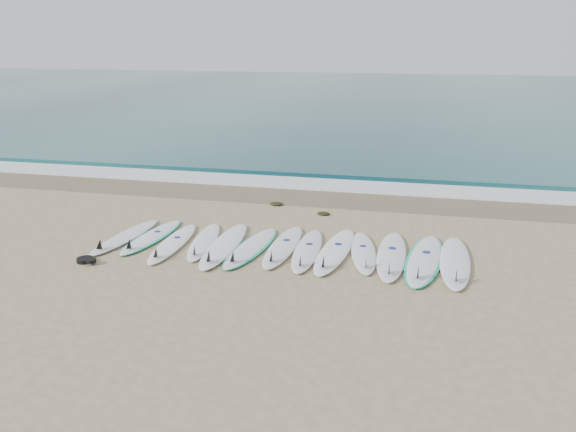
% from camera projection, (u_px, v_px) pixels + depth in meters
% --- Properties ---
extents(ground, '(120.00, 120.00, 0.00)m').
position_uv_depth(ground, '(280.00, 250.00, 11.68)').
color(ground, tan).
extents(ocean, '(120.00, 55.00, 0.03)m').
position_uv_depth(ocean, '(381.00, 96.00, 41.87)').
color(ocean, '#1A5259').
rests_on(ocean, ground).
extents(wet_sand_band, '(120.00, 1.80, 0.01)m').
position_uv_depth(wet_sand_band, '(315.00, 198.00, 15.49)').
color(wet_sand_band, '#6D6048').
rests_on(wet_sand_band, ground).
extents(foam_band, '(120.00, 1.40, 0.04)m').
position_uv_depth(foam_band, '(323.00, 185.00, 16.78)').
color(foam_band, silver).
rests_on(foam_band, ground).
extents(wave_crest, '(120.00, 1.00, 0.10)m').
position_uv_depth(wave_crest, '(331.00, 172.00, 18.17)').
color(wave_crest, '#1A5259').
rests_on(wave_crest, ground).
extents(surfboard_0, '(0.78, 2.51, 0.32)m').
position_uv_depth(surfboard_0, '(124.00, 237.00, 12.29)').
color(surfboard_0, silver).
rests_on(surfboard_0, ground).
extents(surfboard_1, '(0.79, 2.45, 0.31)m').
position_uv_depth(surfboard_1, '(151.00, 237.00, 12.33)').
color(surfboard_1, white).
rests_on(surfboard_1, ground).
extents(surfboard_2, '(0.63, 2.51, 0.32)m').
position_uv_depth(surfboard_2, '(172.00, 244.00, 11.90)').
color(surfboard_2, white).
rests_on(surfboard_2, ground).
extents(surfboard_3, '(0.83, 2.43, 0.30)m').
position_uv_depth(surfboard_3, '(203.00, 242.00, 12.01)').
color(surfboard_3, white).
rests_on(surfboard_3, ground).
extents(surfboard_4, '(0.67, 2.84, 0.36)m').
position_uv_depth(surfboard_4, '(224.00, 246.00, 11.76)').
color(surfboard_4, white).
rests_on(surfboard_4, ground).
extents(surfboard_5, '(0.90, 2.62, 0.33)m').
position_uv_depth(surfboard_5, '(251.00, 248.00, 11.69)').
color(surfboard_5, white).
rests_on(surfboard_5, ground).
extents(surfboard_6, '(0.60, 2.64, 0.34)m').
position_uv_depth(surfboard_6, '(283.00, 247.00, 11.72)').
color(surfboard_6, white).
rests_on(surfboard_6, ground).
extents(surfboard_7, '(0.62, 2.55, 0.32)m').
position_uv_depth(surfboard_7, '(307.00, 251.00, 11.51)').
color(surfboard_7, white).
rests_on(surfboard_7, ground).
extents(surfboard_8, '(0.81, 2.82, 0.36)m').
position_uv_depth(surfboard_8, '(334.00, 251.00, 11.46)').
color(surfboard_8, white).
rests_on(surfboard_8, ground).
extents(surfboard_9, '(0.84, 2.46, 0.31)m').
position_uv_depth(surfboard_9, '(364.00, 253.00, 11.41)').
color(surfboard_9, white).
rests_on(surfboard_9, ground).
extents(surfboard_10, '(0.58, 2.79, 0.36)m').
position_uv_depth(surfboard_10, '(391.00, 256.00, 11.22)').
color(surfboard_10, white).
rests_on(surfboard_10, ground).
extents(surfboard_11, '(1.05, 2.96, 0.37)m').
position_uv_depth(surfboard_11, '(424.00, 260.00, 11.04)').
color(surfboard_11, white).
rests_on(surfboard_11, ground).
extents(surfboard_12, '(0.71, 2.87, 0.36)m').
position_uv_depth(surfboard_12, '(455.00, 262.00, 10.90)').
color(surfboard_12, white).
rests_on(surfboard_12, ground).
extents(seaweed_near, '(0.36, 0.28, 0.07)m').
position_uv_depth(seaweed_near, '(276.00, 204.00, 14.81)').
color(seaweed_near, black).
rests_on(seaweed_near, ground).
extents(seaweed_far, '(0.33, 0.26, 0.06)m').
position_uv_depth(seaweed_far, '(323.00, 213.00, 14.01)').
color(seaweed_far, black).
rests_on(seaweed_far, ground).
extents(leash_coil, '(0.46, 0.36, 0.11)m').
position_uv_depth(leash_coil, '(86.00, 260.00, 11.04)').
color(leash_coil, black).
rests_on(leash_coil, ground).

